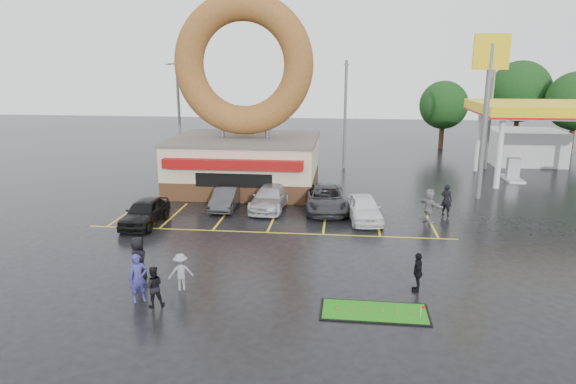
# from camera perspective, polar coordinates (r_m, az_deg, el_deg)

# --- Properties ---
(ground) EXTENTS (120.00, 120.00, 0.00)m
(ground) POSITION_cam_1_polar(r_m,az_deg,el_deg) (24.49, -3.53, -7.08)
(ground) COLOR black
(ground) RESTS_ON ground
(donut_shop) EXTENTS (10.20, 8.70, 13.50)m
(donut_shop) POSITION_cam_1_polar(r_m,az_deg,el_deg) (36.37, -4.85, 7.26)
(donut_shop) COLOR #472B19
(donut_shop) RESTS_ON ground
(gas_station) EXTENTS (12.30, 13.65, 5.90)m
(gas_station) POSITION_cam_1_polar(r_m,az_deg,el_deg) (46.54, 26.56, 6.41)
(gas_station) COLOR silver
(gas_station) RESTS_ON ground
(shell_sign) EXTENTS (2.20, 0.36, 10.60)m
(shell_sign) POSITION_cam_1_polar(r_m,az_deg,el_deg) (35.64, 21.36, 10.90)
(shell_sign) COLOR slate
(shell_sign) RESTS_ON ground
(streetlight_left) EXTENTS (0.40, 2.21, 9.00)m
(streetlight_left) POSITION_cam_1_polar(r_m,az_deg,el_deg) (44.80, -12.06, 8.74)
(streetlight_left) COLOR slate
(streetlight_left) RESTS_ON ground
(streetlight_mid) EXTENTS (0.40, 2.21, 9.00)m
(streetlight_mid) POSITION_cam_1_polar(r_m,az_deg,el_deg) (43.56, 6.37, 8.82)
(streetlight_mid) COLOR slate
(streetlight_mid) RESTS_ON ground
(streetlight_right) EXTENTS (0.40, 2.21, 9.00)m
(streetlight_right) POSITION_cam_1_polar(r_m,az_deg,el_deg) (46.15, 21.60, 8.22)
(streetlight_right) COLOR slate
(streetlight_right) RESTS_ON ground
(tree_far_a) EXTENTS (5.60, 5.60, 8.00)m
(tree_far_a) POSITION_cam_1_polar(r_m,az_deg,el_deg) (57.00, 29.39, 8.79)
(tree_far_a) COLOR #332114
(tree_far_a) RESTS_ON ground
(tree_far_c) EXTENTS (6.30, 6.30, 9.00)m
(tree_far_c) POSITION_cam_1_polar(r_m,az_deg,el_deg) (59.33, 24.38, 10.13)
(tree_far_c) COLOR #332114
(tree_far_c) RESTS_ON ground
(tree_far_d) EXTENTS (4.90, 4.90, 7.00)m
(tree_far_d) POSITION_cam_1_polar(r_m,az_deg,el_deg) (55.53, 16.90, 9.22)
(tree_far_d) COLOR #332114
(tree_far_d) RESTS_ON ground
(car_black) EXTENTS (1.81, 4.38, 1.48)m
(car_black) POSITION_cam_1_polar(r_m,az_deg,el_deg) (29.79, -15.62, -2.15)
(car_black) COLOR black
(car_black) RESTS_ON ground
(car_dgrey) EXTENTS (1.43, 3.96, 1.30)m
(car_dgrey) POSITION_cam_1_polar(r_m,az_deg,el_deg) (32.13, -6.93, -0.69)
(car_dgrey) COLOR #2F2F32
(car_dgrey) RESTS_ON ground
(car_silver) EXTENTS (2.27, 4.96, 1.41)m
(car_silver) POSITION_cam_1_polar(r_m,az_deg,el_deg) (31.86, -2.01, -0.62)
(car_silver) COLOR #B3B4B9
(car_silver) RESTS_ON ground
(car_grey) EXTENTS (3.07, 5.61, 1.49)m
(car_grey) POSITION_cam_1_polar(r_m,az_deg,el_deg) (31.55, 4.17, -0.73)
(car_grey) COLOR #302F32
(car_grey) RESTS_ON ground
(car_white) EXTENTS (2.30, 4.52, 1.47)m
(car_white) POSITION_cam_1_polar(r_m,az_deg,el_deg) (29.74, 8.43, -1.80)
(car_white) COLOR white
(car_white) RESTS_ON ground
(person_blue) EXTENTS (0.83, 0.76, 1.90)m
(person_blue) POSITION_cam_1_polar(r_m,az_deg,el_deg) (20.53, -16.30, -9.17)
(person_blue) COLOR navy
(person_blue) RESTS_ON ground
(person_blackjkt) EXTENTS (0.95, 0.87, 1.58)m
(person_blackjkt) POSITION_cam_1_polar(r_m,az_deg,el_deg) (20.06, -14.75, -10.13)
(person_blackjkt) COLOR black
(person_blackjkt) RESTS_ON ground
(person_hoodie) EXTENTS (1.15, 0.94, 1.55)m
(person_hoodie) POSITION_cam_1_polar(r_m,az_deg,el_deg) (21.14, -11.83, -8.70)
(person_hoodie) COLOR gray
(person_hoodie) RESTS_ON ground
(person_bystander) EXTENTS (0.93, 1.12, 1.97)m
(person_bystander) POSITION_cam_1_polar(r_m,az_deg,el_deg) (22.25, -16.28, -7.20)
(person_bystander) COLOR black
(person_bystander) RESTS_ON ground
(person_cameraman) EXTENTS (0.49, 0.98, 1.62)m
(person_cameraman) POSITION_cam_1_polar(r_m,az_deg,el_deg) (21.25, 14.21, -8.61)
(person_cameraman) COLOR black
(person_cameraman) RESTS_ON ground
(person_walker_near) EXTENTS (1.45, 1.83, 1.95)m
(person_walker_near) POSITION_cam_1_polar(r_m,az_deg,el_deg) (30.19, 15.40, -1.47)
(person_walker_near) COLOR gray
(person_walker_near) RESTS_ON ground
(person_walker_far) EXTENTS (0.82, 0.77, 1.89)m
(person_walker_far) POSITION_cam_1_polar(r_m,az_deg,el_deg) (31.80, 17.19, -0.85)
(person_walker_far) COLOR black
(person_walker_far) RESTS_ON ground
(dumpster) EXTENTS (2.00, 1.53, 1.30)m
(dumpster) POSITION_cam_1_polar(r_m,az_deg,el_deg) (39.15, -12.12, 1.83)
(dumpster) COLOR #173D1A
(dumpster) RESTS_ON ground
(putting_green) EXTENTS (3.98, 1.76, 0.50)m
(putting_green) POSITION_cam_1_polar(r_m,az_deg,el_deg) (19.55, 9.57, -12.99)
(putting_green) COLOR black
(putting_green) RESTS_ON ground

